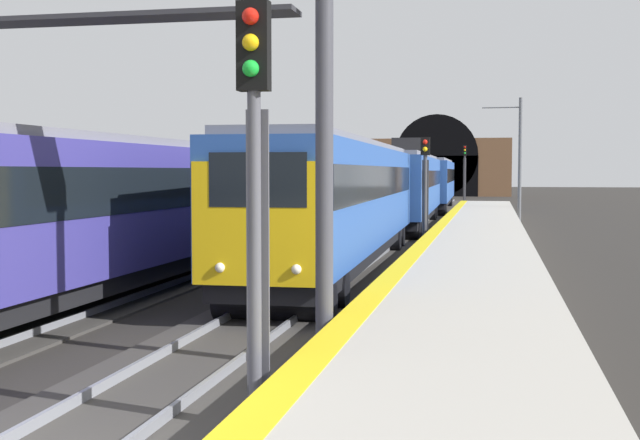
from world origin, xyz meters
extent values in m
cube|color=yellow|center=(0.00, -2.55, 0.91)|extent=(112.00, 0.50, 0.01)
cube|color=#264C99|center=(17.90, 0.00, 2.41)|extent=(20.01, 3.22, 2.96)
cube|color=black|center=(17.90, 0.00, 2.85)|extent=(19.21, 3.23, 0.92)
cube|color=slate|center=(17.90, 0.00, 4.00)|extent=(19.40, 2.79, 0.20)
cube|color=black|center=(17.90, 0.00, 0.75)|extent=(19.60, 2.88, 0.49)
cylinder|color=black|center=(9.17, -0.19, 0.44)|extent=(0.94, 2.59, 0.88)
cylinder|color=black|center=(10.97, -0.15, 0.44)|extent=(0.94, 2.59, 0.88)
cylinder|color=black|center=(24.82, 0.15, 0.44)|extent=(0.94, 2.59, 0.88)
cylinder|color=black|center=(26.62, 0.19, 0.44)|extent=(0.94, 2.59, 0.88)
cube|color=#E5B20F|center=(7.88, -0.21, 2.15)|extent=(0.18, 2.68, 2.43)
cube|color=black|center=(7.83, -0.21, 3.01)|extent=(0.08, 1.96, 1.07)
sphere|color=#F2EACC|center=(7.84, -0.98, 1.28)|extent=(0.20, 0.20, 0.20)
sphere|color=#F2EACC|center=(7.81, 0.55, 1.28)|extent=(0.20, 0.20, 0.20)
cube|color=#264C99|center=(38.59, 0.00, 2.41)|extent=(20.01, 3.22, 2.96)
cube|color=black|center=(38.59, 0.00, 2.76)|extent=(19.21, 3.23, 0.86)
cube|color=slate|center=(38.59, 0.00, 4.00)|extent=(19.40, 2.79, 0.20)
cube|color=black|center=(38.59, 0.00, 0.75)|extent=(19.60, 2.88, 0.49)
cylinder|color=black|center=(29.95, -0.18, 0.44)|extent=(0.94, 2.59, 0.88)
cylinder|color=black|center=(31.75, -0.15, 0.44)|extent=(0.94, 2.59, 0.88)
cylinder|color=black|center=(45.43, 0.15, 0.44)|extent=(0.94, 2.59, 0.88)
cylinder|color=black|center=(47.23, 0.18, 0.44)|extent=(0.94, 2.59, 0.88)
cube|color=#264C99|center=(59.28, 0.00, 2.41)|extent=(20.01, 3.22, 2.96)
cube|color=black|center=(59.28, 0.00, 2.81)|extent=(19.21, 3.23, 1.00)
cube|color=slate|center=(59.28, 0.00, 4.00)|extent=(19.40, 2.79, 0.20)
cube|color=black|center=(59.28, 0.00, 0.75)|extent=(19.60, 2.88, 0.49)
cylinder|color=black|center=(50.29, -0.19, 0.44)|extent=(0.94, 2.59, 0.88)
cylinder|color=black|center=(52.09, -0.15, 0.44)|extent=(0.94, 2.59, 0.88)
cylinder|color=black|center=(66.47, 0.15, 0.44)|extent=(0.94, 2.59, 0.88)
cylinder|color=black|center=(68.27, 0.19, 0.44)|extent=(0.94, 2.59, 0.88)
cube|color=black|center=(38.59, 0.00, 4.55)|extent=(1.34, 1.70, 0.90)
cube|color=navy|center=(10.37, 4.53, 2.36)|extent=(21.01, 3.00, 2.87)
cube|color=black|center=(10.37, 4.53, 2.75)|extent=(20.17, 3.02, 1.00)
cube|color=slate|center=(10.37, 4.53, 3.89)|extent=(20.37, 2.57, 0.20)
cube|color=black|center=(10.37, 4.53, 0.75)|extent=(20.58, 2.66, 0.49)
cylinder|color=black|center=(17.65, 4.46, 0.44)|extent=(0.90, 2.58, 0.87)
cylinder|color=black|center=(19.45, 4.44, 0.44)|extent=(0.90, 2.58, 0.87)
cube|color=navy|center=(31.97, 4.53, 2.36)|extent=(21.01, 3.00, 2.87)
cube|color=black|center=(31.97, 4.53, 2.71)|extent=(20.17, 3.02, 0.91)
cube|color=slate|center=(31.97, 4.53, 3.89)|extent=(20.37, 2.57, 0.20)
cube|color=black|center=(31.97, 4.53, 0.75)|extent=(20.58, 2.66, 0.49)
cylinder|color=black|center=(22.75, 4.62, 0.44)|extent=(0.90, 2.58, 0.87)
cylinder|color=black|center=(24.55, 4.60, 0.44)|extent=(0.90, 2.58, 0.87)
cylinder|color=black|center=(39.39, 4.46, 0.44)|extent=(0.90, 2.58, 0.87)
cylinder|color=black|center=(41.19, 4.44, 0.44)|extent=(0.90, 2.58, 0.87)
cube|color=navy|center=(53.57, 4.53, 2.36)|extent=(21.01, 3.00, 2.87)
cube|color=black|center=(53.57, 4.53, 2.73)|extent=(20.17, 3.02, 0.91)
cube|color=slate|center=(53.57, 4.53, 3.89)|extent=(20.37, 2.57, 0.20)
cube|color=black|center=(53.57, 4.53, 0.75)|extent=(20.58, 2.66, 0.49)
cylinder|color=black|center=(44.16, 4.62, 0.44)|extent=(0.90, 2.58, 0.87)
cylinder|color=black|center=(45.96, 4.60, 0.44)|extent=(0.90, 2.58, 0.87)
cylinder|color=black|center=(61.19, 4.45, 0.44)|extent=(0.90, 2.58, 0.87)
cylinder|color=black|center=(62.99, 4.44, 0.44)|extent=(0.90, 2.58, 0.87)
cube|color=black|center=(31.97, 4.53, 4.44)|extent=(1.32, 1.69, 0.90)
cylinder|color=#4C4C54|center=(1.87, -1.90, 2.06)|extent=(0.16, 0.16, 4.12)
cube|color=black|center=(1.87, -1.90, 4.65)|extent=(0.20, 0.38, 1.05)
cube|color=#4C4C54|center=(2.01, -1.90, 2.06)|extent=(0.04, 0.28, 3.71)
sphere|color=red|center=(1.74, -1.90, 4.97)|extent=(0.20, 0.20, 0.20)
sphere|color=yellow|center=(1.74, -1.90, 4.67)|extent=(0.20, 0.20, 0.20)
sphere|color=green|center=(1.74, -1.90, 4.37)|extent=(0.20, 0.20, 0.20)
cylinder|color=#38383D|center=(27.17, -1.90, 1.91)|extent=(0.16, 0.16, 3.83)
cube|color=black|center=(27.17, -1.90, 4.20)|extent=(0.20, 0.38, 0.75)
cube|color=#38383D|center=(27.31, -1.90, 1.91)|extent=(0.04, 0.28, 3.44)
sphere|color=red|center=(27.04, -1.90, 4.38)|extent=(0.20, 0.20, 0.20)
sphere|color=yellow|center=(27.04, -1.90, 4.08)|extent=(0.20, 0.20, 0.20)
cylinder|color=#38383D|center=(76.26, -1.90, 2.34)|extent=(0.16, 0.16, 4.68)
cube|color=black|center=(76.26, -1.90, 5.20)|extent=(0.20, 0.38, 1.05)
cube|color=#38383D|center=(76.40, -1.90, 2.34)|extent=(0.04, 0.28, 4.21)
sphere|color=red|center=(76.13, -1.90, 5.53)|extent=(0.20, 0.20, 0.20)
sphere|color=yellow|center=(76.13, -1.90, 5.23)|extent=(0.20, 0.20, 0.20)
sphere|color=green|center=(76.13, -1.90, 4.93)|extent=(0.20, 0.20, 0.20)
cylinder|color=#3F3F47|center=(5.07, -2.10, 3.06)|extent=(0.28, 0.28, 6.12)
cube|color=#2D2D33|center=(5.07, 2.26, 5.67)|extent=(0.70, 7.85, 0.08)
cube|color=brown|center=(97.41, 2.26, 3.61)|extent=(2.02, 18.36, 7.23)
cube|color=black|center=(96.35, 2.26, 2.53)|extent=(0.12, 10.28, 5.06)
cylinder|color=black|center=(96.35, 2.26, 5.06)|extent=(0.12, 10.28, 10.28)
cylinder|color=#595B60|center=(45.91, -6.32, 3.88)|extent=(0.22, 0.22, 7.75)
cylinder|color=#595B60|center=(45.91, -5.13, 7.15)|extent=(0.08, 2.37, 0.08)
camera|label=1|loc=(-7.60, -4.68, 3.18)|focal=46.49mm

